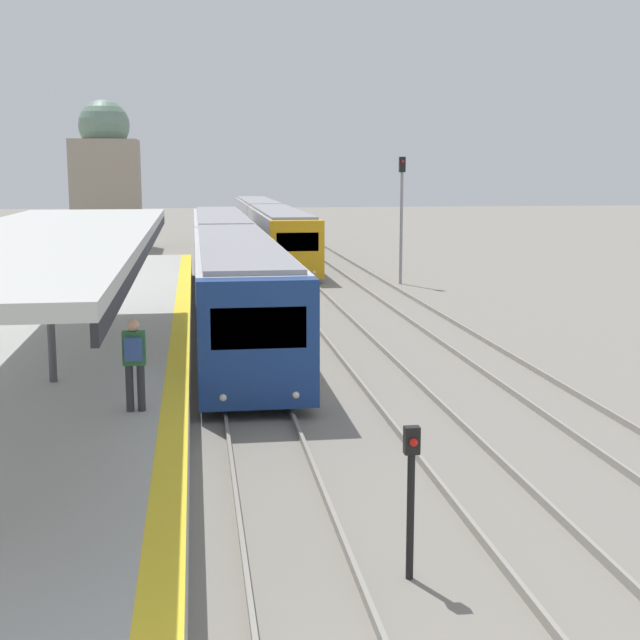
{
  "coord_description": "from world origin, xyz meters",
  "views": [
    {
      "loc": [
        -1.29,
        -5.4,
        5.32
      ],
      "look_at": [
        1.71,
        15.88,
        1.67
      ],
      "focal_mm": 50.0,
      "sensor_mm": 36.0,
      "label": 1
    }
  ],
  "objects_px": {
    "train_far": "(267,225)",
    "signal_mast_far": "(402,206)",
    "signal_post_near": "(411,486)",
    "person_on_platform": "(134,357)",
    "train_near": "(227,260)"
  },
  "relations": [
    {
      "from": "train_far",
      "to": "signal_mast_far",
      "type": "relative_size",
      "value": 5.84
    },
    {
      "from": "train_far",
      "to": "signal_post_near",
      "type": "relative_size",
      "value": 16.59
    },
    {
      "from": "train_far",
      "to": "signal_mast_far",
      "type": "xyz_separation_m",
      "value": [
        4.82,
        -17.49,
        1.92
      ]
    },
    {
      "from": "person_on_platform",
      "to": "signal_mast_far",
      "type": "relative_size",
      "value": 0.28
    },
    {
      "from": "train_near",
      "to": "train_far",
      "type": "distance_m",
      "value": 22.64
    },
    {
      "from": "signal_mast_far",
      "to": "signal_post_near",
      "type": "bearing_deg",
      "value": -102.9
    },
    {
      "from": "person_on_platform",
      "to": "signal_post_near",
      "type": "bearing_deg",
      "value": -52.61
    },
    {
      "from": "train_far",
      "to": "signal_post_near",
      "type": "height_order",
      "value": "train_far"
    },
    {
      "from": "signal_post_near",
      "to": "signal_mast_far",
      "type": "distance_m",
      "value": 30.7
    },
    {
      "from": "person_on_platform",
      "to": "signal_post_near",
      "type": "relative_size",
      "value": 0.8
    },
    {
      "from": "train_near",
      "to": "signal_post_near",
      "type": "distance_m",
      "value": 24.98
    },
    {
      "from": "signal_post_near",
      "to": "train_far",
      "type": "bearing_deg",
      "value": 87.56
    },
    {
      "from": "person_on_platform",
      "to": "train_far",
      "type": "distance_m",
      "value": 42.74
    },
    {
      "from": "train_near",
      "to": "train_far",
      "type": "bearing_deg",
      "value": 81.3
    },
    {
      "from": "person_on_platform",
      "to": "train_near",
      "type": "height_order",
      "value": "train_near"
    }
  ]
}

